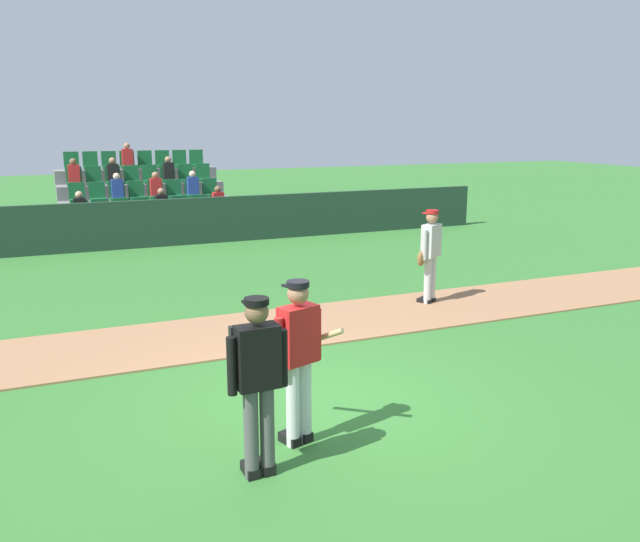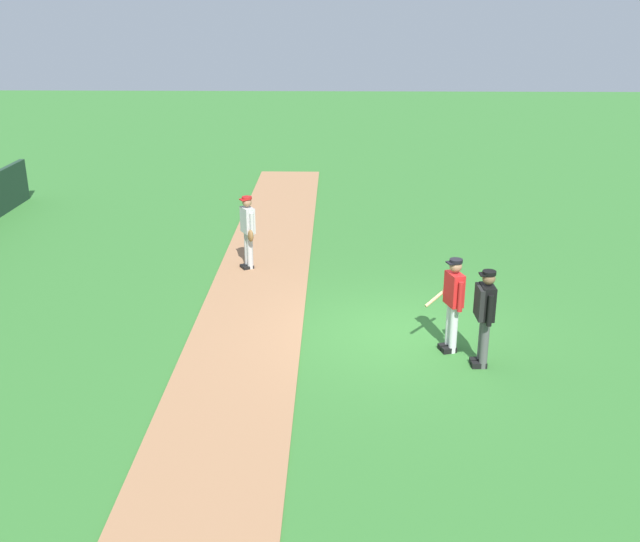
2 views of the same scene
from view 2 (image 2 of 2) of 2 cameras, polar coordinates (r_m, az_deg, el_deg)
The scene contains 5 objects.
ground_plane at distance 14.01m, azimuth 6.33°, elevation -5.01°, with size 80.00×80.00×0.00m, color #33702D.
infield_dirt_path at distance 14.05m, azimuth -5.78°, elevation -4.85°, with size 28.00×2.13×0.03m, color #9E704C.
batter_red_jersey at distance 13.17m, azimuth 10.35°, elevation -2.33°, with size 0.74×0.69×1.76m.
umpire_home_plate at distance 12.70m, azimuth 12.75°, elevation -3.22°, with size 0.59×0.31×1.76m.
runner_grey_jersey at distance 17.09m, azimuth -5.66°, elevation 3.21°, with size 0.64×0.43×1.76m.
Camera 2 is at (-12.61, 1.26, 5.97)m, focal length 40.92 mm.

